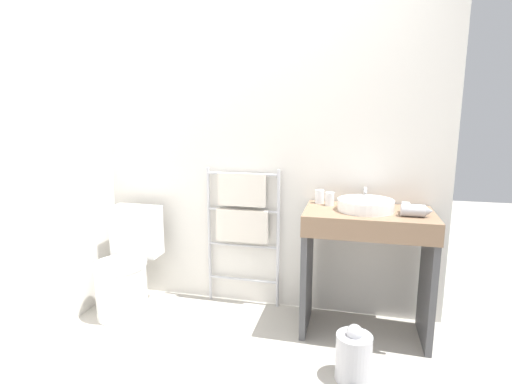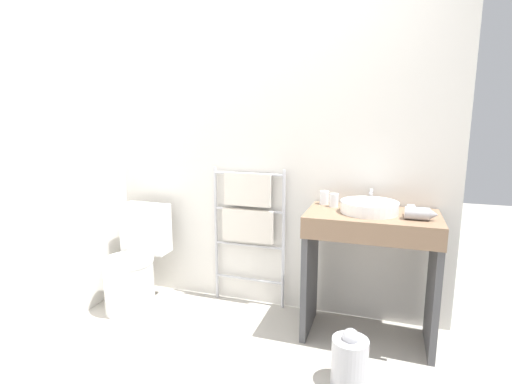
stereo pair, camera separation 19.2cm
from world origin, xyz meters
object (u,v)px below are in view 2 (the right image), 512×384
object	(u,v)px
toilet	(135,266)
trash_bin	(350,360)
towel_radiator	(248,215)
cup_near_edge	(334,200)
sink_basin	(369,207)
cup_near_wall	(324,198)
hair_dryer	(419,213)

from	to	relation	value
toilet	trash_bin	world-z (taller)	toilet
towel_radiator	toilet	bearing A→B (deg)	-159.37
towel_radiator	trash_bin	world-z (taller)	towel_radiator
cup_near_edge	trash_bin	size ratio (longest dim) A/B	0.27
sink_basin	cup_near_wall	world-z (taller)	cup_near_wall
toilet	sink_basin	world-z (taller)	sink_basin
toilet	hair_dryer	xyz separation A→B (m)	(2.01, 0.02, 0.57)
sink_basin	hair_dryer	distance (m)	0.30
towel_radiator	cup_near_wall	size ratio (longest dim) A/B	11.62
cup_near_wall	hair_dryer	size ratio (longest dim) A/B	0.50
toilet	cup_near_wall	bearing A→B (deg)	10.55
toilet	trash_bin	size ratio (longest dim) A/B	2.37
hair_dryer	cup_near_wall	bearing A→B (deg)	158.25
towel_radiator	cup_near_edge	bearing A→B (deg)	-9.30
toilet	cup_near_wall	size ratio (longest dim) A/B	8.48
toilet	cup_near_edge	bearing A→B (deg)	7.74
cup_near_wall	trash_bin	size ratio (longest dim) A/B	0.28
cup_near_wall	sink_basin	bearing A→B (deg)	-26.99
toilet	towel_radiator	size ratio (longest dim) A/B	0.73
toilet	hair_dryer	size ratio (longest dim) A/B	4.25
towel_radiator	trash_bin	xyz separation A→B (m)	(0.86, -0.74, -0.58)
towel_radiator	trash_bin	size ratio (longest dim) A/B	3.25
cup_near_wall	trash_bin	bearing A→B (deg)	-68.55
towel_radiator	cup_near_edge	distance (m)	0.69
cup_near_edge	trash_bin	distance (m)	1.01
sink_basin	toilet	bearing A→B (deg)	-176.56
sink_basin	trash_bin	xyz separation A→B (m)	(-0.04, -0.54, -0.76)
sink_basin	hair_dryer	world-z (taller)	hair_dryer
toilet	cup_near_wall	world-z (taller)	cup_near_wall
toilet	towel_radiator	bearing A→B (deg)	20.63
cup_near_wall	towel_radiator	bearing A→B (deg)	175.37
toilet	sink_basin	size ratio (longest dim) A/B	2.19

